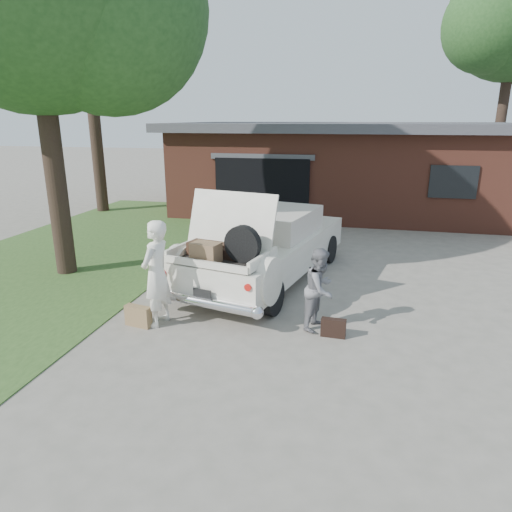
# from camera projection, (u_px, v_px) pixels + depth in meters

# --- Properties ---
(ground) EXTENTS (90.00, 90.00, 0.00)m
(ground) POSITION_uv_depth(u_px,v_px,m) (248.00, 326.00, 7.94)
(ground) COLOR gray
(ground) RESTS_ON ground
(grass_strip) EXTENTS (6.00, 16.00, 0.02)m
(grass_strip) POSITION_uv_depth(u_px,v_px,m) (72.00, 256.00, 11.91)
(grass_strip) COLOR #2D4C1E
(grass_strip) RESTS_ON ground
(house) EXTENTS (12.80, 7.80, 3.30)m
(house) POSITION_uv_depth(u_px,v_px,m) (342.00, 166.00, 17.94)
(house) COLOR brown
(house) RESTS_ON ground
(sedan) EXTENTS (3.17, 5.66, 2.17)m
(sedan) POSITION_uv_depth(u_px,v_px,m) (265.00, 245.00, 10.04)
(sedan) COLOR white
(sedan) RESTS_ON ground
(woman_left) EXTENTS (0.52, 0.73, 1.86)m
(woman_left) POSITION_uv_depth(u_px,v_px,m) (156.00, 274.00, 7.76)
(woman_left) COLOR white
(woman_left) RESTS_ON ground
(woman_right) EXTENTS (0.74, 0.83, 1.41)m
(woman_right) POSITION_uv_depth(u_px,v_px,m) (320.00, 289.00, 7.69)
(woman_right) COLOR slate
(woman_right) RESTS_ON ground
(suitcase_left) EXTENTS (0.50, 0.24, 0.37)m
(suitcase_left) POSITION_uv_depth(u_px,v_px,m) (138.00, 316.00, 7.89)
(suitcase_left) COLOR #92734A
(suitcase_left) RESTS_ON ground
(suitcase_right) EXTENTS (0.41, 0.15, 0.31)m
(suitcase_right) POSITION_uv_depth(u_px,v_px,m) (333.00, 328.00, 7.51)
(suitcase_right) COLOR black
(suitcase_right) RESTS_ON ground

